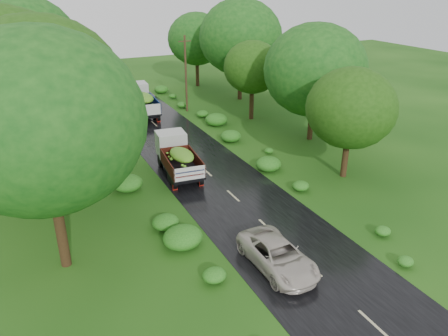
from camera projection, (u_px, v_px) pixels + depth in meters
ground at (311, 267)px, 20.28m from camera, size 120.00×120.00×0.00m
road at (257, 218)px, 24.39m from camera, size 6.50×80.00×0.02m
road_lines at (249, 210)px, 25.21m from camera, size 0.12×69.60×0.00m
truck_near at (177, 155)px, 29.50m from camera, size 2.58×5.89×2.40m
truck_far at (140, 99)px, 41.96m from camera, size 2.73×6.67×2.74m
car at (278, 255)px, 20.02m from camera, size 2.21×4.68×1.29m
utility_pole at (186, 73)px, 42.31m from camera, size 1.29×0.22×7.36m
trees_left at (24, 67)px, 31.48m from camera, size 6.81×35.80×8.88m
trees_right at (258, 56)px, 40.41m from camera, size 6.94×32.46×8.49m
shrubs at (196, 158)px, 31.67m from camera, size 11.90×44.00×0.70m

